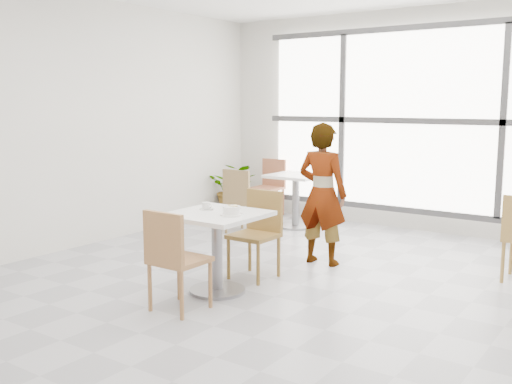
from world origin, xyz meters
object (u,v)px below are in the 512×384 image
Objects in this scene: coffee_cup at (206,206)px; oatmeal_bowl at (232,210)px; chair_near at (173,254)px; chair_far at (258,228)px; main_table at (217,237)px; bg_table_left at (296,193)px; person at (322,194)px; bg_chair_left_near at (241,197)px; plant_left at (235,189)px; bg_chair_left_far at (270,183)px.

oatmeal_bowl is at bearing -13.03° from coffee_cup.
chair_near is at bearing -103.88° from oatmeal_bowl.
chair_far reaches higher than oatmeal_bowl.
bg_table_left is at bearing 107.62° from main_table.
coffee_cup is 0.10× the size of person.
main_table is at bearing -72.38° from bg_table_left.
chair_far reaches higher than main_table.
bg_chair_left_near is 1.36m from plant_left.
bg_table_left is 0.87m from bg_chair_left_near.
coffee_cup is at bearing -65.35° from bg_chair_left_far.
chair_far is at bearing 68.32° from person.
bg_table_left is (-1.11, 2.90, -0.31)m from oatmeal_bowl.
chair_far is 1.16× the size of bg_table_left.
person is 1.88× the size of plant_left.
bg_chair_left_near reaches higher than main_table.
bg_table_left is (-0.74, 2.82, -0.29)m from coffee_cup.
chair_near is at bearing -74.79° from bg_table_left.
chair_near is at bearing -66.58° from bg_chair_left_far.
bg_table_left is 0.92× the size of plant_left.
oatmeal_bowl is 1.32× the size of coffee_cup.
chair_far is at bearing 131.85° from bg_chair_left_near.
chair_far reaches higher than plant_left.
person reaches higher than oatmeal_bowl.
bg_chair_left_near is at bearing -24.19° from person.
bg_chair_left_near is at bearing 118.70° from coffee_cup.
chair_near reaches higher than main_table.
main_table is 0.92× the size of bg_chair_left_far.
bg_chair_left_far is 1.06× the size of plant_left.
chair_near is 2.09m from person.
bg_chair_left_near reaches higher than coffee_cup.
chair_near is at bearing -72.85° from coffee_cup.
coffee_cup reaches higher than bg_table_left.
chair_near is 0.78m from coffee_cup.
bg_table_left is at bearing -115.38° from bg_chair_left_near.
oatmeal_bowl is (0.17, -0.66, 0.29)m from chair_far.
bg_chair_left_near is 1.41m from bg_chair_left_far.
bg_table_left is at bearing 112.59° from chair_far.
coffee_cup is (-0.18, 0.07, 0.26)m from main_table.
oatmeal_bowl reaches higher than coffee_cup.
bg_chair_left_far is at bearing 121.87° from chair_far.
person reaches higher than main_table.
main_table is 0.92× the size of chair_near.
person reaches higher than bg_chair_left_near.
chair_far is at bearing -89.03° from chair_near.
plant_left is (-0.45, -0.32, -0.09)m from bg_chair_left_far.
chair_far is 1.96m from bg_chair_left_near.
oatmeal_bowl is 0.14× the size of person.
person is at bearing -50.00° from bg_table_left.
bg_table_left is at bearing -10.66° from plant_left.
coffee_cup is 0.19× the size of plant_left.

